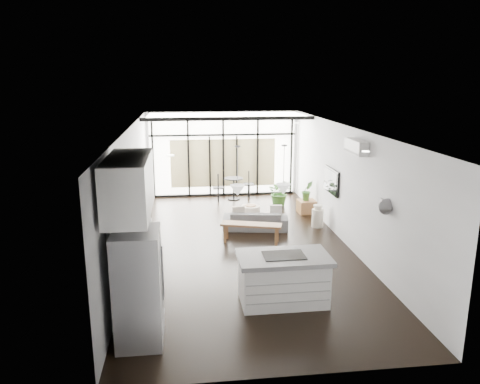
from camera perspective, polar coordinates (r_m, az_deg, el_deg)
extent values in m
cube|color=black|center=(11.17, 0.19, -6.60)|extent=(5.00, 10.00, 0.00)
cube|color=white|center=(10.52, 0.20, 7.82)|extent=(5.00, 10.00, 0.00)
cube|color=white|center=(10.75, -13.15, 0.00)|extent=(0.02, 10.00, 2.80)
cube|color=white|center=(11.34, 12.83, 0.74)|extent=(0.02, 10.00, 2.80)
cube|color=white|center=(15.64, -2.09, 4.67)|extent=(5.00, 0.02, 2.80)
cube|color=white|center=(6.08, 6.14, -10.65)|extent=(5.00, 0.02, 2.80)
cube|color=black|center=(15.52, -2.05, 4.59)|extent=(5.00, 0.20, 2.80)
cube|color=white|center=(14.48, -1.79, 9.38)|extent=(4.70, 1.90, 0.06)
cube|color=beige|center=(15.64, -2.06, 3.55)|extent=(3.50, 0.02, 1.60)
cube|color=white|center=(8.44, 5.30, -10.50)|extent=(1.62, 0.97, 0.88)
cube|color=black|center=(8.27, 5.36, -7.68)|extent=(0.73, 0.49, 0.01)
cube|color=#A8A8AE|center=(7.24, -12.29, -11.27)|extent=(0.68, 0.85, 1.75)
cube|color=white|center=(7.75, -13.33, -6.29)|extent=(0.67, 0.70, 2.59)
cube|color=white|center=(7.11, -13.39, 0.76)|extent=(0.62, 1.75, 0.86)
cone|color=white|center=(8.01, -0.29, 0.20)|extent=(0.26, 0.26, 0.18)
cone|color=white|center=(8.14, 5.31, 0.36)|extent=(0.26, 0.26, 0.18)
imported|color=#4E4E50|center=(12.28, 1.91, -3.06)|extent=(1.75, 0.76, 0.66)
cube|color=brown|center=(11.36, 1.36, -5.00)|extent=(1.51, 0.77, 0.47)
cylinder|color=beige|center=(13.06, 1.30, -2.58)|extent=(0.63, 0.63, 0.42)
cube|color=brown|center=(13.90, 8.13, -1.77)|extent=(0.53, 0.53, 0.38)
imported|color=#346525|center=(14.55, 4.83, -0.40)|extent=(1.02, 1.06, 0.66)
imported|color=#346525|center=(13.81, 8.18, -0.49)|extent=(0.39, 0.62, 0.26)
cylinder|color=silver|center=(12.64, 9.45, -2.88)|extent=(0.34, 0.34, 0.61)
cube|color=black|center=(15.22, -0.77, 0.31)|extent=(1.49, 0.97, 0.66)
cube|color=black|center=(12.27, 11.08, 1.35)|extent=(0.05, 1.10, 0.65)
cube|color=silver|center=(10.37, 13.99, 5.37)|extent=(0.22, 0.90, 0.30)
cube|color=black|center=(10.23, -13.31, 0.15)|extent=(0.04, 0.70, 0.90)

